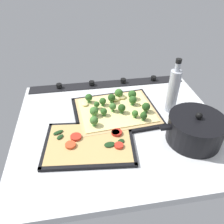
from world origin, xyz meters
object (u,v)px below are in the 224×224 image
object	(u,v)px
baking_tray_front	(116,112)
veggie_pizza_back	(90,142)
cooking_pot	(195,129)
oil_bottle	(173,90)
baking_tray_back	(89,144)
broccoli_pizza	(116,108)

from	to	relation	value
baking_tray_front	veggie_pizza_back	size ratio (longest dim) A/B	1.17
cooking_pot	oil_bottle	size ratio (longest dim) A/B	1.13
cooking_pot	baking_tray_back	bearing A→B (deg)	-5.22
broccoli_pizza	cooking_pot	distance (cm)	33.36
broccoli_pizza	oil_bottle	bearing A→B (deg)	175.08
veggie_pizza_back	oil_bottle	xyz separation A→B (cm)	(-36.65, -15.86, 9.03)
baking_tray_back	baking_tray_front	bearing A→B (deg)	-126.42
baking_tray_front	cooking_pot	size ratio (longest dim) A/B	1.39
baking_tray_front	oil_bottle	bearing A→B (deg)	176.58
broccoli_pizza	cooking_pot	world-z (taller)	cooking_pot
broccoli_pizza	oil_bottle	xyz separation A→B (cm)	(-23.89, 2.06, 7.95)
baking_tray_front	baking_tray_back	distance (cm)	21.66
baking_tray_back	cooking_pot	size ratio (longest dim) A/B	1.28
broccoli_pizza	veggie_pizza_back	xyz separation A→B (cm)	(12.75, 17.92, -1.08)
baking_tray_front	oil_bottle	xyz separation A→B (cm)	(-24.12, 1.44, 9.74)
baking_tray_front	oil_bottle	world-z (taller)	oil_bottle
baking_tray_front	cooking_pot	bearing A→B (deg)	140.63
oil_bottle	broccoli_pizza	bearing A→B (deg)	-4.92
veggie_pizza_back	cooking_pot	size ratio (longest dim) A/B	1.19
baking_tray_front	cooking_pot	world-z (taller)	cooking_pot
baking_tray_front	baking_tray_back	xyz separation A→B (cm)	(12.86, 17.43, 0.01)
veggie_pizza_back	oil_bottle	world-z (taller)	oil_bottle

